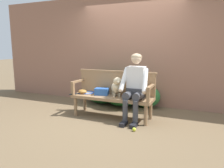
% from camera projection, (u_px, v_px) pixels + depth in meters
% --- Properties ---
extents(ground_plane, '(40.00, 40.00, 0.00)m').
position_uv_depth(ground_plane, '(112.00, 117.00, 4.44)').
color(ground_plane, brown).
extents(brick_garden_fence, '(8.00, 0.30, 2.73)m').
position_uv_depth(brick_garden_fence, '(133.00, 50.00, 5.41)').
color(brick_garden_fence, '#936651').
rests_on(brick_garden_fence, ground).
extents(hedge_bush_far_right, '(0.71, 0.44, 0.55)m').
position_uv_depth(hedge_bush_far_right, '(146.00, 96.00, 5.13)').
color(hedge_bush_far_right, '#337538').
rests_on(hedge_bush_far_right, ground).
extents(hedge_bush_far_left, '(1.06, 1.03, 0.78)m').
position_uv_depth(hedge_bush_far_left, '(122.00, 90.00, 5.26)').
color(hedge_bush_far_left, '#1E5B23').
rests_on(hedge_bush_far_left, ground).
extents(hedge_bush_mid_left, '(1.05, 0.75, 0.79)m').
position_uv_depth(hedge_bush_mid_left, '(102.00, 88.00, 5.49)').
color(hedge_bush_mid_left, '#194C1E').
rests_on(hedge_bush_mid_left, ground).
extents(garden_bench, '(1.69, 0.51, 0.45)m').
position_uv_depth(garden_bench, '(112.00, 99.00, 4.38)').
color(garden_bench, '#93704C').
rests_on(garden_bench, ground).
extents(bench_backrest, '(1.73, 0.06, 0.50)m').
position_uv_depth(bench_backrest, '(116.00, 82.00, 4.53)').
color(bench_backrest, '#93704C').
rests_on(bench_backrest, garden_bench).
extents(bench_armrest_left_end, '(0.06, 0.51, 0.28)m').
position_uv_depth(bench_armrest_left_end, '(76.00, 84.00, 4.56)').
color(bench_armrest_left_end, '#93704C').
rests_on(bench_armrest_left_end, garden_bench).
extents(bench_armrest_right_end, '(0.06, 0.51, 0.28)m').
position_uv_depth(bench_armrest_right_end, '(150.00, 90.00, 3.94)').
color(bench_armrest_right_end, '#93704C').
rests_on(bench_armrest_right_end, garden_bench).
extents(person_seated, '(0.56, 0.65, 1.32)m').
position_uv_depth(person_seated, '(135.00, 85.00, 4.12)').
color(person_seated, black).
rests_on(person_seated, ground).
extents(dog_on_bench, '(0.32, 0.38, 0.40)m').
position_uv_depth(dog_on_bench, '(116.00, 86.00, 4.32)').
color(dog_on_bench, beige).
rests_on(dog_on_bench, garden_bench).
extents(tennis_racket, '(0.45, 0.55, 0.03)m').
position_uv_depth(tennis_racket, '(86.00, 93.00, 4.63)').
color(tennis_racket, blue).
rests_on(tennis_racket, garden_bench).
extents(baseball_glove, '(0.27, 0.24, 0.09)m').
position_uv_depth(baseball_glove, '(82.00, 92.00, 4.58)').
color(baseball_glove, '#9E6B2D').
rests_on(baseball_glove, garden_bench).
extents(sports_bag, '(0.31, 0.25, 0.14)m').
position_uv_depth(sports_bag, '(102.00, 91.00, 4.47)').
color(sports_bag, '#2856A3').
rests_on(sports_bag, garden_bench).
extents(tennis_ball, '(0.07, 0.07, 0.07)m').
position_uv_depth(tennis_ball, '(134.00, 129.00, 3.69)').
color(tennis_ball, '#CCDB33').
rests_on(tennis_ball, ground).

